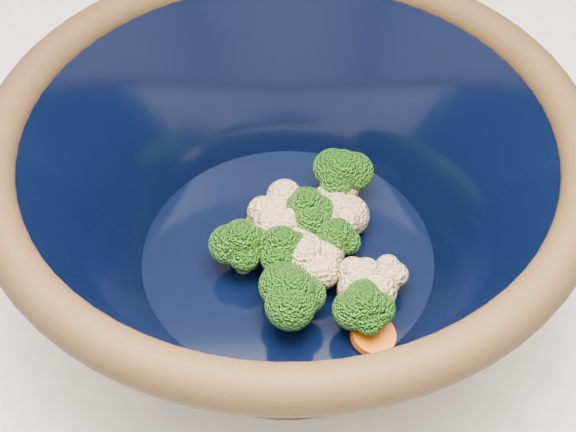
% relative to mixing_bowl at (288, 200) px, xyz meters
% --- Properties ---
extents(mixing_bowl, '(0.48, 0.48, 0.17)m').
position_rel_mixing_bowl_xyz_m(mixing_bowl, '(0.00, 0.00, 0.00)').
color(mixing_bowl, black).
rests_on(mixing_bowl, counter).
extents(vegetable_pile, '(0.13, 0.16, 0.05)m').
position_rel_mixing_bowl_xyz_m(vegetable_pile, '(0.01, -0.01, -0.03)').
color(vegetable_pile, '#608442').
rests_on(vegetable_pile, mixing_bowl).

